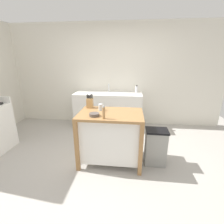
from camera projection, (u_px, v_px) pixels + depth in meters
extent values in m
plane|color=#ADA8A0|center=(103.00, 164.00, 2.81)|extent=(6.56, 6.56, 0.00)
cube|color=silver|center=(115.00, 76.00, 4.30)|extent=(5.56, 0.10, 2.60)
cube|color=#9E7042|center=(111.00, 114.00, 2.64)|extent=(1.05, 0.70, 0.04)
cube|color=white|center=(111.00, 136.00, 2.76)|extent=(0.95, 0.60, 0.76)
cube|color=#9E7042|center=(77.00, 147.00, 2.53)|extent=(0.06, 0.06, 0.86)
cube|color=#9E7042|center=(141.00, 151.00, 2.42)|extent=(0.06, 0.06, 0.86)
cube|color=#9E7042|center=(87.00, 130.00, 3.14)|extent=(0.06, 0.06, 0.86)
cube|color=#9E7042|center=(139.00, 132.00, 3.03)|extent=(0.06, 0.06, 0.86)
cube|color=tan|center=(90.00, 103.00, 2.89)|extent=(0.11, 0.09, 0.17)
cylinder|color=black|center=(87.00, 96.00, 2.85)|extent=(0.02, 0.02, 0.07)
cylinder|color=black|center=(88.00, 97.00, 2.85)|extent=(0.02, 0.02, 0.07)
cylinder|color=black|center=(90.00, 97.00, 2.85)|extent=(0.02, 0.02, 0.06)
cylinder|color=black|center=(91.00, 97.00, 2.85)|extent=(0.02, 0.02, 0.07)
cylinder|color=black|center=(92.00, 96.00, 2.84)|extent=(0.02, 0.02, 0.08)
cylinder|color=#564C47|center=(94.00, 115.00, 2.48)|extent=(0.16, 0.16, 0.05)
cylinder|color=#342D2A|center=(94.00, 113.00, 2.47)|extent=(0.13, 0.13, 0.01)
cylinder|color=silver|center=(101.00, 107.00, 2.75)|extent=(0.07, 0.07, 0.11)
cylinder|color=#AD7F4C|center=(104.00, 113.00, 2.36)|extent=(0.04, 0.04, 0.17)
sphere|color=#99999E|center=(104.00, 107.00, 2.33)|extent=(0.03, 0.03, 0.03)
cube|color=gray|center=(155.00, 148.00, 2.74)|extent=(0.34, 0.26, 0.60)
cube|color=black|center=(157.00, 131.00, 2.64)|extent=(0.36, 0.28, 0.03)
cube|color=white|center=(108.00, 110.00, 4.25)|extent=(1.71, 0.60, 0.90)
cube|color=silver|center=(108.00, 94.00, 4.10)|extent=(0.44, 0.36, 0.03)
cylinder|color=#B7BCC1|center=(109.00, 88.00, 4.21)|extent=(0.02, 0.02, 0.22)
cylinder|color=white|center=(137.00, 90.00, 4.02)|extent=(0.06, 0.06, 0.19)
cylinder|color=black|center=(137.00, 86.00, 3.98)|extent=(0.04, 0.04, 0.02)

